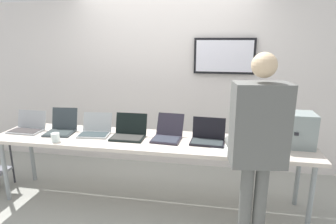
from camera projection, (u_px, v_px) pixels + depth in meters
ground at (150, 203)px, 3.39m from camera, size 8.00×8.00×0.04m
back_wall at (168, 85)px, 4.16m from camera, size 8.00×0.11×2.41m
workbench at (149, 143)px, 3.20m from camera, size 3.55×0.70×0.79m
equipment_box at (293, 129)px, 2.95m from camera, size 0.41×0.30×0.36m
laptop_station_0 at (28, 126)px, 3.47m from camera, size 0.39×0.29×0.23m
laptop_station_1 at (62, 127)px, 3.41m from camera, size 0.34×0.36×0.27m
laptop_station_2 at (95, 130)px, 3.35m from camera, size 0.37×0.34×0.23m
laptop_station_3 at (129, 132)px, 3.24m from camera, size 0.37×0.32×0.25m
laptop_station_4 at (168, 134)px, 3.20m from camera, size 0.33×0.41×0.25m
laptop_station_5 at (208, 137)px, 3.09m from camera, size 0.37×0.30×0.25m
laptop_station_6 at (246, 138)px, 3.05m from camera, size 0.33×0.31×0.25m
person at (258, 139)px, 2.34m from camera, size 0.49×0.63×1.78m
coffee_mug at (55, 137)px, 3.11m from camera, size 0.09×0.09×0.09m
paper_sheet at (221, 150)px, 2.89m from camera, size 0.22×0.30×0.00m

